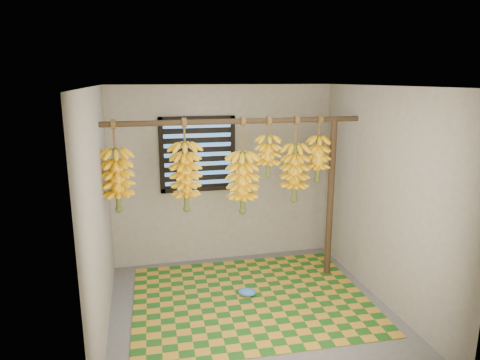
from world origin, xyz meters
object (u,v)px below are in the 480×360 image
object	(u,v)px
banana_bunch_a	(117,180)
banana_bunch_f	(318,159)
woven_mat	(251,298)
banana_bunch_d	(268,156)
banana_bunch_e	(295,173)
support_post	(330,199)
plastic_bag	(247,292)
banana_bunch_c	(243,183)
banana_bunch_b	(186,177)

from	to	relation	value
banana_bunch_a	banana_bunch_f	distance (m)	2.36
woven_mat	banana_bunch_f	xyz separation A→B (m)	(0.95, 0.42, 1.52)
banana_bunch_d	banana_bunch_f	distance (m)	0.64
banana_bunch_a	banana_bunch_e	world-z (taller)	same
banana_bunch_e	woven_mat	bearing A→B (deg)	-147.23
support_post	banana_bunch_a	size ratio (longest dim) A/B	1.97
banana_bunch_f	woven_mat	bearing A→B (deg)	-156.03
plastic_bag	banana_bunch_d	distance (m)	1.61
support_post	banana_bunch_d	world-z (taller)	banana_bunch_d
banana_bunch_e	banana_bunch_f	distance (m)	0.33
plastic_bag	banana_bunch_a	bearing A→B (deg)	165.61
banana_bunch_c	banana_bunch_d	world-z (taller)	same
banana_bunch_a	support_post	bearing A→B (deg)	0.00
support_post	banana_bunch_a	distance (m)	2.58
banana_bunch_c	support_post	bearing A→B (deg)	0.00
woven_mat	banana_bunch_c	world-z (taller)	banana_bunch_c
support_post	plastic_bag	bearing A→B (deg)	-163.03
plastic_bag	banana_bunch_f	size ratio (longest dim) A/B	0.26
banana_bunch_a	banana_bunch_e	xyz separation A→B (m)	(2.07, -0.00, -0.02)
woven_mat	banana_bunch_b	world-z (taller)	banana_bunch_b
banana_bunch_c	banana_bunch_e	world-z (taller)	same
banana_bunch_e	banana_bunch_c	bearing A→B (deg)	180.00
banana_bunch_c	banana_bunch_f	distance (m)	0.97
banana_bunch_b	banana_bunch_d	distance (m)	1.00
banana_bunch_c	banana_bunch_f	xyz separation A→B (m)	(0.94, -0.00, 0.24)
woven_mat	banana_bunch_a	world-z (taller)	banana_bunch_a
woven_mat	banana_bunch_c	bearing A→B (deg)	88.90
support_post	banana_bunch_d	distance (m)	1.01
banana_bunch_e	plastic_bag	bearing A→B (deg)	-152.46
banana_bunch_d	banana_bunch_f	bearing A→B (deg)	-0.00
banana_bunch_c	banana_bunch_d	size ratio (longest dim) A/B	1.58
support_post	woven_mat	bearing A→B (deg)	-159.66
plastic_bag	banana_bunch_f	world-z (taller)	banana_bunch_f
plastic_bag	banana_bunch_c	bearing A→B (deg)	84.57
woven_mat	banana_bunch_b	distance (m)	1.59
plastic_bag	banana_bunch_c	xyz separation A→B (m)	(0.03, 0.36, 1.23)
banana_bunch_d	banana_bunch_e	xyz separation A→B (m)	(0.34, -0.00, -0.22)
banana_bunch_d	banana_bunch_e	world-z (taller)	same
woven_mat	banana_bunch_d	bearing A→B (deg)	53.22
banana_bunch_b	banana_bunch_e	world-z (taller)	same
support_post	banana_bunch_c	size ratio (longest dim) A/B	1.76
banana_bunch_a	banana_bunch_e	bearing A→B (deg)	-0.00
plastic_bag	woven_mat	bearing A→B (deg)	-68.98
support_post	plastic_bag	world-z (taller)	support_post
support_post	banana_bunch_f	world-z (taller)	banana_bunch_f
woven_mat	banana_bunch_a	size ratio (longest dim) A/B	2.60
banana_bunch_a	banana_bunch_c	world-z (taller)	same
plastic_bag	banana_bunch_b	size ratio (longest dim) A/B	0.20
support_post	banana_bunch_b	size ratio (longest dim) A/B	1.88
plastic_bag	banana_bunch_b	xyz separation A→B (m)	(-0.63, 0.36, 1.33)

